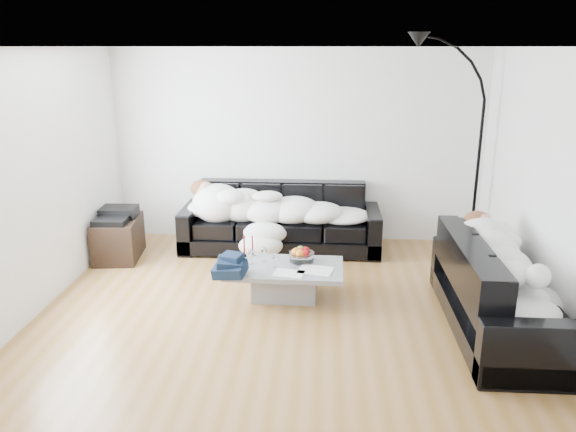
# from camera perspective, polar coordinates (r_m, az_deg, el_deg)

# --- Properties ---
(ground) EXTENTS (5.00, 5.00, 0.00)m
(ground) POSITION_cam_1_polar(r_m,az_deg,el_deg) (5.92, -0.20, -9.21)
(ground) COLOR olive
(ground) RESTS_ON ground
(wall_back) EXTENTS (5.00, 0.02, 2.60)m
(wall_back) POSITION_cam_1_polar(r_m,az_deg,el_deg) (7.68, 0.98, 7.07)
(wall_back) COLOR silver
(wall_back) RESTS_ON ground
(wall_left) EXTENTS (0.02, 4.50, 2.60)m
(wall_left) POSITION_cam_1_polar(r_m,az_deg,el_deg) (6.18, -24.06, 3.20)
(wall_left) COLOR silver
(wall_left) RESTS_ON ground
(wall_right) EXTENTS (0.02, 4.50, 2.60)m
(wall_right) POSITION_cam_1_polar(r_m,az_deg,el_deg) (5.87, 24.97, 2.43)
(wall_right) COLOR silver
(wall_right) RESTS_ON ground
(ceiling) EXTENTS (5.00, 5.00, 0.00)m
(ceiling) POSITION_cam_1_polar(r_m,az_deg,el_deg) (5.32, -0.22, 16.82)
(ceiling) COLOR white
(ceiling) RESTS_ON ground
(sofa_back) EXTENTS (2.60, 0.90, 0.85)m
(sofa_back) POSITION_cam_1_polar(r_m,az_deg,el_deg) (7.42, -0.76, -0.22)
(sofa_back) COLOR black
(sofa_back) RESTS_ON ground
(sofa_right) EXTENTS (0.92, 2.14, 0.86)m
(sofa_right) POSITION_cam_1_polar(r_m,az_deg,el_deg) (5.68, 20.90, -6.77)
(sofa_right) COLOR black
(sofa_right) RESTS_ON ground
(sleeper_back) EXTENTS (2.20, 0.76, 0.44)m
(sleeper_back) POSITION_cam_1_polar(r_m,az_deg,el_deg) (7.31, -0.79, 1.28)
(sleeper_back) COLOR white
(sleeper_back) RESTS_ON sofa_back
(sleeper_right) EXTENTS (0.77, 1.83, 0.45)m
(sleeper_right) POSITION_cam_1_polar(r_m,az_deg,el_deg) (5.61, 21.12, -4.78)
(sleeper_right) COLOR white
(sleeper_right) RESTS_ON sofa_right
(teal_cushion) EXTENTS (0.42, 0.38, 0.20)m
(teal_cushion) POSITION_cam_1_polar(r_m,az_deg,el_deg) (6.16, 18.93, -1.88)
(teal_cushion) COLOR #0C5848
(teal_cushion) RESTS_ON sofa_right
(coffee_table) EXTENTS (1.25, 0.75, 0.36)m
(coffee_table) POSITION_cam_1_polar(r_m,az_deg,el_deg) (6.06, -0.34, -6.71)
(coffee_table) COLOR #939699
(coffee_table) RESTS_ON ground
(fruit_bowl) EXTENTS (0.33, 0.33, 0.17)m
(fruit_bowl) POSITION_cam_1_polar(r_m,az_deg,el_deg) (6.10, 1.40, -3.89)
(fruit_bowl) COLOR white
(fruit_bowl) RESTS_ON coffee_table
(wine_glass_a) EXTENTS (0.08, 0.08, 0.16)m
(wine_glass_a) POSITION_cam_1_polar(r_m,az_deg,el_deg) (6.09, -2.45, -3.94)
(wine_glass_a) COLOR white
(wine_glass_a) RESTS_ON coffee_table
(wine_glass_b) EXTENTS (0.08, 0.08, 0.16)m
(wine_glass_b) POSITION_cam_1_polar(r_m,az_deg,el_deg) (6.03, -3.76, -4.16)
(wine_glass_b) COLOR white
(wine_glass_b) RESTS_ON coffee_table
(wine_glass_c) EXTENTS (0.07, 0.07, 0.16)m
(wine_glass_c) POSITION_cam_1_polar(r_m,az_deg,el_deg) (5.94, -1.29, -4.52)
(wine_glass_c) COLOR white
(wine_glass_c) RESTS_ON coffee_table
(candle_left) EXTENTS (0.06, 0.06, 0.24)m
(candle_left) POSITION_cam_1_polar(r_m,az_deg,el_deg) (6.24, -4.47, -3.08)
(candle_left) COLOR maroon
(candle_left) RESTS_ON coffee_table
(candle_right) EXTENTS (0.05, 0.05, 0.23)m
(candle_right) POSITION_cam_1_polar(r_m,az_deg,el_deg) (6.26, -3.63, -3.06)
(candle_right) COLOR maroon
(candle_right) RESTS_ON coffee_table
(newspaper_a) EXTENTS (0.40, 0.34, 0.01)m
(newspaper_a) POSITION_cam_1_polar(r_m,az_deg,el_deg) (5.88, 2.81, -5.50)
(newspaper_a) COLOR silver
(newspaper_a) RESTS_ON coffee_table
(newspaper_b) EXTENTS (0.34, 0.27, 0.01)m
(newspaper_b) POSITION_cam_1_polar(r_m,az_deg,el_deg) (5.80, 0.08, -5.82)
(newspaper_b) COLOR silver
(newspaper_b) RESTS_ON coffee_table
(navy_jacket) EXTENTS (0.35, 0.29, 0.17)m
(navy_jacket) POSITION_cam_1_polar(r_m,az_deg,el_deg) (5.73, -5.55, -4.49)
(navy_jacket) COLOR black
(navy_jacket) RESTS_ON coffee_table
(shoes) EXTENTS (0.49, 0.43, 0.09)m
(shoes) POSITION_cam_1_polar(r_m,az_deg,el_deg) (5.68, 19.10, -10.92)
(shoes) COLOR #472311
(shoes) RESTS_ON ground
(av_cabinet) EXTENTS (0.60, 0.81, 0.52)m
(av_cabinet) POSITION_cam_1_polar(r_m,az_deg,el_deg) (7.47, -16.85, -2.20)
(av_cabinet) COLOR black
(av_cabinet) RESTS_ON ground
(stereo) EXTENTS (0.46, 0.36, 0.13)m
(stereo) POSITION_cam_1_polar(r_m,az_deg,el_deg) (7.37, -17.06, 0.18)
(stereo) COLOR black
(stereo) RESTS_ON av_cabinet
(floor_lamp) EXTENTS (0.94, 0.53, 2.43)m
(floor_lamp) POSITION_cam_1_polar(r_m,az_deg,el_deg) (7.43, 18.77, 5.18)
(floor_lamp) COLOR black
(floor_lamp) RESTS_ON ground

